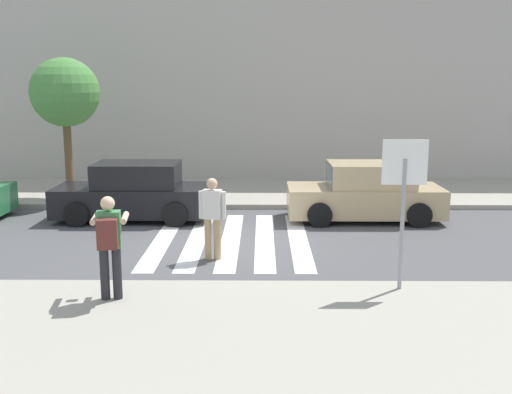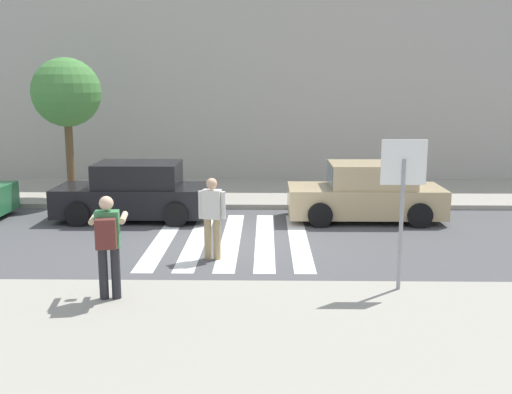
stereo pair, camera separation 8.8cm
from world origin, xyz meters
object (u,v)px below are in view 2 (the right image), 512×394
object	(u,v)px
photographer_with_backpack	(108,239)
street_tree_west	(66,93)
parked_car_black	(135,193)
stop_sign	(403,181)
pedestrian_crossing	(212,214)
parked_car_tan	(367,193)

from	to	relation	value
photographer_with_backpack	street_tree_west	xyz separation A→B (m)	(-3.47, 8.87, 2.16)
parked_car_black	stop_sign	bearing A→B (deg)	-45.23
pedestrian_crossing	street_tree_west	xyz separation A→B (m)	(-4.92, 6.12, 2.35)
parked_car_tan	street_tree_west	size ratio (longest dim) A/B	0.96
parked_car_tan	street_tree_west	bearing A→B (deg)	164.63
parked_car_black	parked_car_tan	bearing A→B (deg)	0.00
pedestrian_crossing	street_tree_west	bearing A→B (deg)	128.80
parked_car_black	parked_car_tan	xyz separation A→B (m)	(6.24, 0.00, 0.00)
parked_car_tan	street_tree_west	distance (m)	9.43
stop_sign	pedestrian_crossing	xyz separation A→B (m)	(-3.41, 2.17, -1.05)
pedestrian_crossing	street_tree_west	world-z (taller)	street_tree_west
photographer_with_backpack	parked_car_black	distance (m)	6.55
street_tree_west	stop_sign	bearing A→B (deg)	-44.84
stop_sign	parked_car_black	bearing A→B (deg)	134.77
stop_sign	photographer_with_backpack	world-z (taller)	stop_sign
stop_sign	photographer_with_backpack	xyz separation A→B (m)	(-4.86, -0.58, -0.86)
parked_car_black	photographer_with_backpack	bearing A→B (deg)	-81.43
parked_car_tan	parked_car_black	bearing A→B (deg)	180.00
photographer_with_backpack	stop_sign	bearing A→B (deg)	6.84
parked_car_black	street_tree_west	xyz separation A→B (m)	(-2.50, 2.40, 2.60)
stop_sign	street_tree_west	size ratio (longest dim) A/B	0.61
photographer_with_backpack	street_tree_west	size ratio (longest dim) A/B	0.41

